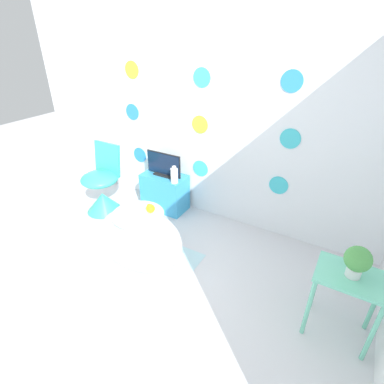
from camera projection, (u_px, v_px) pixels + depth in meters
name	position (u px, v px, depth m)	size (l,w,h in m)	color
ground_plane	(92.00, 311.00, 2.51)	(12.00, 12.00, 0.00)	silver
wall_back_dotted	(202.00, 109.00, 3.29)	(5.13, 0.05, 2.60)	white
rug	(138.00, 266.00, 2.98)	(1.01, 0.98, 0.01)	silver
bathtub	(140.00, 238.00, 2.89)	(0.89, 0.59, 0.60)	white
rubber_duck	(150.00, 208.00, 2.72)	(0.08, 0.09, 0.10)	yellow
chair	(102.00, 190.00, 3.76)	(0.46, 0.46, 0.86)	#38B2A3
tv_cabinet	(165.00, 192.00, 3.83)	(0.56, 0.32, 0.47)	#389ED6
tv	(164.00, 166.00, 3.66)	(0.48, 0.12, 0.29)	black
vase	(174.00, 175.00, 3.50)	(0.09, 0.09, 0.21)	white
side_table	(348.00, 288.00, 2.14)	(0.47, 0.35, 0.58)	#72D8B7
potted_plant_left	(358.00, 261.00, 2.01)	(0.18, 0.18, 0.24)	white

